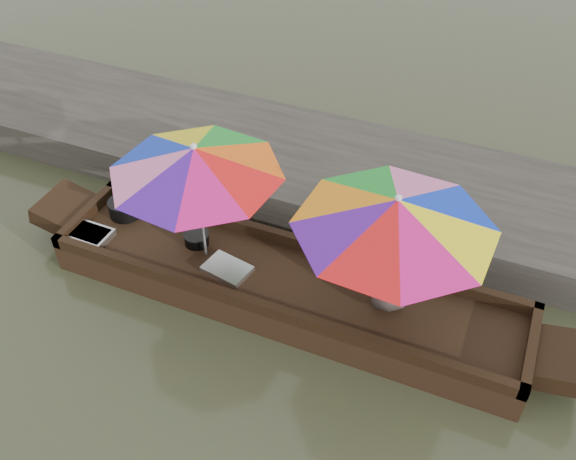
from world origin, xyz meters
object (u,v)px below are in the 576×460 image
at_px(charcoal_grill, 197,239).
at_px(umbrella_bow, 200,203).
at_px(supply_bag, 342,257).
at_px(tray_scallop, 227,269).
at_px(cooking_pot, 125,208).
at_px(boat_hull, 285,289).
at_px(umbrella_stern, 390,256).
at_px(vendor, 392,271).
at_px(tray_crayfish, 90,235).

bearing_deg(charcoal_grill, umbrella_bow, -34.88).
bearing_deg(supply_bag, tray_scallop, -153.13).
bearing_deg(charcoal_grill, cooking_pot, 173.64).
relative_size(boat_hull, umbrella_stern, 2.70).
distance_m(vendor, umbrella_stern, 0.28).
bearing_deg(vendor, supply_bag, -52.85).
height_order(tray_scallop, supply_bag, supply_bag).
bearing_deg(charcoal_grill, tray_scallop, -26.91).
bearing_deg(tray_scallop, charcoal_grill, 153.09).
xyz_separation_m(cooking_pot, umbrella_bow, (1.28, -0.26, 0.67)).
relative_size(boat_hull, cooking_pot, 13.81).
relative_size(cooking_pot, supply_bag, 1.41).
distance_m(supply_bag, umbrella_stern, 1.01).
bearing_deg(supply_bag, umbrella_stern, -35.55).
relative_size(supply_bag, vendor, 0.27).
height_order(tray_crayfish, umbrella_bow, umbrella_bow).
bearing_deg(vendor, tray_scallop, -16.78).
bearing_deg(umbrella_bow, tray_crayfish, -168.73).
bearing_deg(cooking_pot, vendor, -2.91).
bearing_deg(tray_crayfish, supply_bag, 14.01).
bearing_deg(umbrella_bow, umbrella_stern, 0.00).
distance_m(umbrella_bow, umbrella_stern, 2.15).
bearing_deg(umbrella_stern, tray_scallop, -175.52).
height_order(boat_hull, tray_scallop, tray_scallop).
distance_m(boat_hull, umbrella_stern, 1.49).
distance_m(cooking_pot, charcoal_grill, 1.09).
bearing_deg(tray_scallop, umbrella_stern, 4.48).
height_order(cooking_pot, tray_crayfish, cooking_pot).
distance_m(supply_bag, umbrella_bow, 1.71).
distance_m(tray_crayfish, umbrella_bow, 1.63).
bearing_deg(umbrella_stern, tray_crayfish, -175.45).
bearing_deg(tray_scallop, umbrella_bow, 158.12).
height_order(cooking_pot, tray_scallop, cooking_pot).
bearing_deg(charcoal_grill, tray_crayfish, -161.13).
bearing_deg(supply_bag, vendor, -29.14).
distance_m(tray_scallop, umbrella_bow, 0.84).
distance_m(charcoal_grill, umbrella_stern, 2.45).
bearing_deg(charcoal_grill, vendor, -1.33).
bearing_deg(tray_crayfish, cooking_pot, 75.08).
distance_m(cooking_pot, tray_scallop, 1.68).
bearing_deg(boat_hull, tray_crayfish, -173.32).
height_order(tray_crayfish, vendor, vendor).
bearing_deg(umbrella_bow, cooking_pot, 168.65).
distance_m(tray_crayfish, supply_bag, 3.04).
bearing_deg(umbrella_bow, tray_scallop, -21.88).
bearing_deg(tray_scallop, supply_bag, 26.87).
xyz_separation_m(supply_bag, umbrella_stern, (0.63, -0.45, 0.65)).
xyz_separation_m(tray_crayfish, umbrella_bow, (1.43, 0.28, 0.73)).
bearing_deg(vendor, umbrella_stern, 44.85).
height_order(vendor, umbrella_bow, umbrella_bow).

